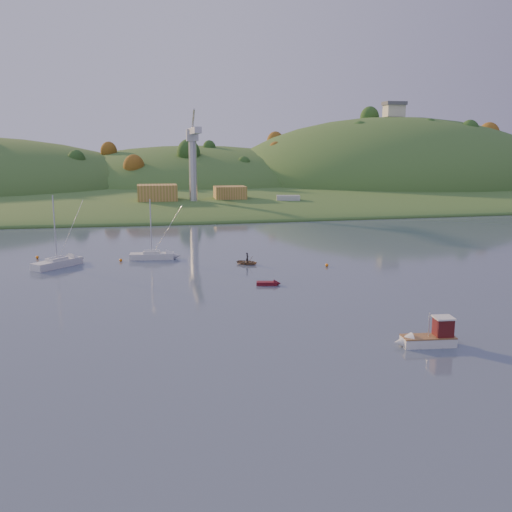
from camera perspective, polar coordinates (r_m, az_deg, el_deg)
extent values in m
plane|color=#334154|center=(46.66, 4.02, -12.13)|extent=(500.00, 500.00, 0.00)
cube|color=#2D5321|center=(272.23, -8.63, 7.09)|extent=(620.00, 220.00, 1.50)
ellipsoid|color=#2D5321|center=(207.50, -7.84, 5.91)|extent=(640.00, 150.00, 7.00)
ellipsoid|color=#2D5321|center=(252.95, -6.15, 6.86)|extent=(140.00, 120.00, 36.00)
ellipsoid|color=#2D5321|center=(259.82, 13.31, 6.74)|extent=(150.00, 130.00, 60.00)
cube|color=beige|center=(259.55, 13.64, 13.91)|extent=(8.00, 6.00, 5.00)
cube|color=#595960|center=(259.75, 13.67, 14.61)|extent=(9.00, 7.00, 1.50)
cube|color=slate|center=(165.08, -5.26, 5.07)|extent=(42.00, 16.00, 2.40)
cube|color=olive|center=(164.97, -9.84, 6.21)|extent=(11.00, 8.00, 4.80)
cube|color=olive|center=(167.73, -2.61, 6.30)|extent=(9.00, 7.00, 4.00)
cylinder|color=#B7B7BC|center=(162.07, -6.32, 8.56)|extent=(2.20, 2.20, 18.00)
cube|color=#B7B7BC|center=(161.94, -6.39, 11.91)|extent=(3.20, 3.20, 3.20)
cube|color=#B7B7BC|center=(153.00, -6.12, 12.35)|extent=(1.80, 18.00, 1.60)
cube|color=#B7B7BC|center=(166.94, -6.54, 12.23)|extent=(1.80, 10.00, 1.60)
cube|color=silver|center=(55.78, 16.83, -8.17)|extent=(5.02, 2.19, 0.88)
cone|color=silver|center=(54.90, 14.45, -8.35)|extent=(1.86, 1.90, 1.76)
cube|color=brown|center=(55.63, 16.85, -7.72)|extent=(5.02, 2.24, 0.12)
cube|color=#4E1212|center=(55.90, 18.21, -6.78)|extent=(1.69, 1.60, 1.76)
cube|color=silver|center=(55.63, 18.26, -5.87)|extent=(1.90, 1.81, 0.15)
cylinder|color=silver|center=(55.28, 16.92, -6.59)|extent=(0.10, 0.10, 2.34)
cube|color=silver|center=(92.03, -19.26, -0.71)|extent=(7.14, 7.38, 1.09)
cube|color=silver|center=(91.92, -19.29, -0.35)|extent=(3.32, 3.38, 0.69)
cylinder|color=silver|center=(91.13, -19.48, 2.66)|extent=(0.18, 0.18, 9.87)
cylinder|color=silver|center=(91.87, -19.30, -0.20)|extent=(2.25, 2.38, 0.12)
cylinder|color=silver|center=(91.85, -19.30, -0.14)|extent=(2.16, 2.26, 0.36)
cube|color=silver|center=(94.45, -10.37, -0.01)|extent=(7.23, 2.77, 0.97)
cube|color=silver|center=(94.35, -10.38, 0.31)|extent=(2.79, 1.83, 0.62)
cylinder|color=silver|center=(93.64, -10.47, 2.93)|extent=(0.18, 0.18, 8.83)
cylinder|color=silver|center=(94.30, -10.39, 0.45)|extent=(2.83, 0.38, 0.12)
cylinder|color=silver|center=(94.28, -10.39, 0.51)|extent=(2.50, 0.59, 0.36)
imported|color=#957452|center=(88.89, -0.87, -0.62)|extent=(4.10, 3.83, 0.69)
imported|color=black|center=(88.80, -0.87, -0.33)|extent=(0.64, 0.70, 1.60)
cube|color=#590C15|center=(75.87, 1.09, -2.75)|extent=(2.93, 1.65, 0.46)
cone|color=#590C15|center=(75.89, 2.14, -2.75)|extent=(1.17, 1.28, 1.10)
cube|color=slate|center=(165.31, 3.23, 5.04)|extent=(16.28, 8.31, 2.00)
cube|color=#B7B7BC|center=(165.15, 3.24, 5.61)|extent=(7.15, 4.50, 2.66)
sphere|color=orange|center=(87.80, 7.10, -0.91)|extent=(0.50, 0.50, 0.50)
sphere|color=orange|center=(99.89, -21.04, -0.11)|extent=(0.50, 0.50, 0.50)
sphere|color=orange|center=(93.35, -13.37, -0.41)|extent=(0.50, 0.50, 0.50)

